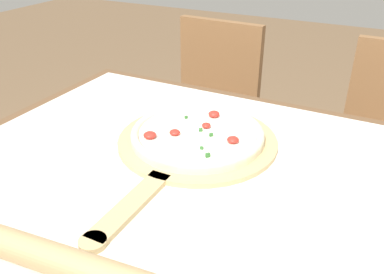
% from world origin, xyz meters
% --- Properties ---
extents(dining_table, '(1.19, 0.93, 0.77)m').
position_xyz_m(dining_table, '(0.00, 0.00, 0.65)').
color(dining_table, brown).
rests_on(dining_table, ground_plane).
extents(towel_cloth, '(1.11, 0.85, 0.00)m').
position_xyz_m(towel_cloth, '(0.00, 0.00, 0.77)').
color(towel_cloth, silver).
rests_on(towel_cloth, dining_table).
extents(pizza_peel, '(0.40, 0.63, 0.01)m').
position_xyz_m(pizza_peel, '(-0.04, 0.09, 0.78)').
color(pizza_peel, tan).
rests_on(pizza_peel, towel_cloth).
extents(pizza, '(0.33, 0.33, 0.04)m').
position_xyz_m(pizza, '(-0.04, 0.11, 0.80)').
color(pizza, beige).
rests_on(pizza, pizza_peel).
extents(rolling_pin, '(0.47, 0.09, 0.05)m').
position_xyz_m(rolling_pin, '(-0.06, -0.37, 0.80)').
color(rolling_pin, tan).
rests_on(rolling_pin, towel_cloth).
extents(chair_left, '(0.42, 0.42, 0.89)m').
position_xyz_m(chair_left, '(-0.33, 0.81, 0.51)').
color(chair_left, brown).
rests_on(chair_left, ground_plane).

